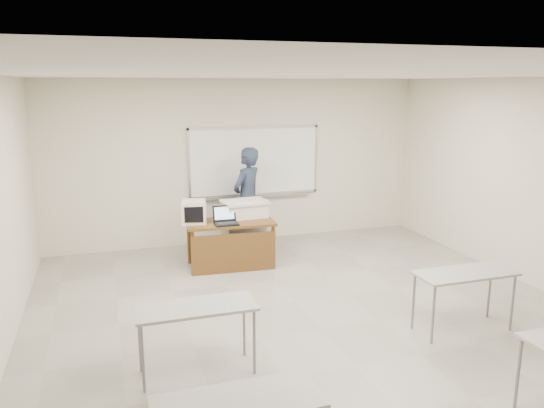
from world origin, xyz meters
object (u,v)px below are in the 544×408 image
object	(u,v)px
podium	(245,230)
presenter	(247,198)
laptop	(226,220)
mouse	(241,219)
instructor_desk	(232,236)
crt_monitor	(194,212)
keyboard	(255,201)
whiteboard	(254,162)

from	to	relation	value
podium	presenter	world-z (taller)	presenter
laptop	mouse	bearing A→B (deg)	30.74
instructor_desk	presenter	bearing A→B (deg)	65.60
instructor_desk	podium	xyz separation A→B (m)	(0.31, 0.35, -0.03)
podium	crt_monitor	distance (m)	0.96
podium	crt_monitor	xyz separation A→B (m)	(-0.86, -0.11, 0.41)
podium	laptop	size ratio (longest dim) A/B	2.78
podium	presenter	size ratio (longest dim) A/B	0.56
instructor_desk	podium	distance (m)	0.46
crt_monitor	keyboard	distance (m)	1.01
presenter	mouse	bearing A→B (deg)	29.36
podium	keyboard	world-z (taller)	keyboard
laptop	podium	bearing A→B (deg)	42.46
crt_monitor	instructor_desk	bearing A→B (deg)	-12.88
whiteboard	keyboard	distance (m)	1.37
instructor_desk	podium	bearing A→B (deg)	52.35
whiteboard	laptop	distance (m)	1.87
whiteboard	mouse	size ratio (longest dim) A/B	26.73
laptop	whiteboard	bearing A→B (deg)	59.65
whiteboard	laptop	world-z (taller)	whiteboard
podium	laptop	world-z (taller)	laptop
instructor_desk	laptop	distance (m)	0.29
whiteboard	instructor_desk	distance (m)	1.93
whiteboard	crt_monitor	world-z (taller)	whiteboard
whiteboard	presenter	distance (m)	0.80
podium	mouse	bearing A→B (deg)	-123.09
whiteboard	podium	bearing A→B (deg)	-113.86
whiteboard	presenter	xyz separation A→B (m)	(-0.28, -0.49, -0.57)
instructor_desk	mouse	size ratio (longest dim) A/B	15.07
laptop	instructor_desk	bearing A→B (deg)	6.92
mouse	presenter	size ratio (longest dim) A/B	0.05
instructor_desk	podium	world-z (taller)	podium
keyboard	presenter	bearing A→B (deg)	102.49
whiteboard	keyboard	world-z (taller)	whiteboard
instructor_desk	crt_monitor	xyz separation A→B (m)	(-0.55, 0.24, 0.38)
whiteboard	mouse	xyz separation A→B (m)	(-0.61, -1.32, -0.71)
keyboard	whiteboard	bearing A→B (deg)	92.29
instructor_desk	keyboard	bearing A→B (deg)	30.24
whiteboard	keyboard	bearing A→B (deg)	-105.64
podium	mouse	world-z (taller)	podium
whiteboard	presenter	bearing A→B (deg)	-119.74
whiteboard	mouse	distance (m)	1.62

